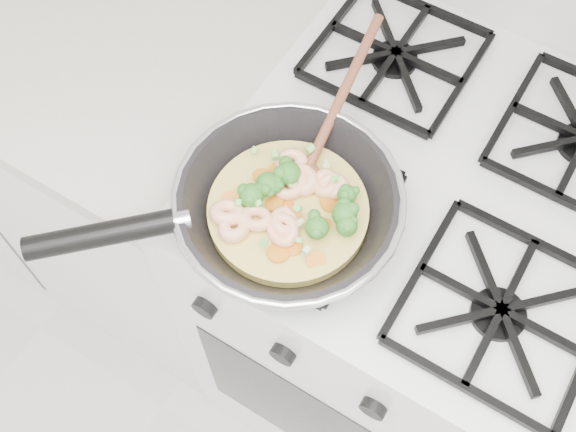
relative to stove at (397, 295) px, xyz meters
The scene contains 3 objects.
stove is the anchor object (origin of this frame).
counter_left 0.80m from the stove, behind, with size 1.00×0.60×0.90m.
skillet 0.55m from the stove, 128.38° to the right, with size 0.39×0.53×0.10m.
Camera 1 is at (0.09, 1.15, 1.73)m, focal length 43.40 mm.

